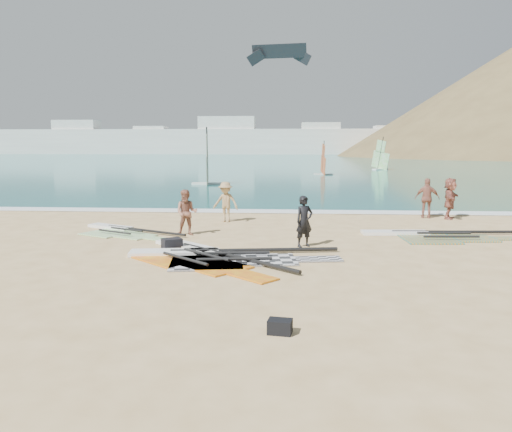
# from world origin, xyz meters

# --- Properties ---
(ground) EXTENTS (300.00, 300.00, 0.00)m
(ground) POSITION_xyz_m (0.00, 0.00, 0.00)
(ground) COLOR #DCB680
(ground) RESTS_ON ground
(sea) EXTENTS (300.00, 240.00, 0.06)m
(sea) POSITION_xyz_m (0.00, 132.00, 0.00)
(sea) COLOR #0C5A58
(sea) RESTS_ON ground
(surf_line) EXTENTS (300.00, 1.20, 0.04)m
(surf_line) POSITION_xyz_m (0.00, 12.30, 0.00)
(surf_line) COLOR white
(surf_line) RESTS_ON ground
(far_town) EXTENTS (160.00, 8.00, 12.00)m
(far_town) POSITION_xyz_m (-15.72, 150.00, 4.49)
(far_town) COLOR white
(far_town) RESTS_ON ground
(rig_grey) EXTENTS (6.47, 2.89, 0.20)m
(rig_grey) POSITION_xyz_m (-1.33, 2.14, 0.05)
(rig_grey) COLOR #262729
(rig_grey) RESTS_ON ground
(rig_green) EXTENTS (4.46, 3.33, 0.19)m
(rig_green) POSITION_xyz_m (-5.67, 6.15, 0.05)
(rig_green) COLOR #6BC736
(rig_green) RESTS_ON ground
(rig_orange) EXTENTS (5.82, 2.34, 0.20)m
(rig_orange) POSITION_xyz_m (5.94, 6.04, 0.05)
(rig_orange) COLOR orange
(rig_orange) RESTS_ON ground
(rig_red) EXTENTS (5.02, 5.22, 0.20)m
(rig_red) POSITION_xyz_m (-1.91, 2.24, 0.05)
(rig_red) COLOR #D8431A
(rig_red) RESTS_ON ground
(gear_bag_near) EXTENTS (0.73, 0.68, 0.38)m
(gear_bag_near) POSITION_xyz_m (-2.91, 3.11, 0.19)
(gear_bag_near) COLOR black
(gear_bag_near) RESTS_ON ground
(gear_bag_far) EXTENTS (0.46, 0.36, 0.26)m
(gear_bag_far) POSITION_xyz_m (0.69, -3.71, 0.13)
(gear_bag_far) COLOR black
(gear_bag_far) RESTS_ON ground
(person_wetsuit) EXTENTS (0.73, 0.66, 1.69)m
(person_wetsuit) POSITION_xyz_m (1.30, 3.96, 0.84)
(person_wetsuit) COLOR black
(person_wetsuit) RESTS_ON ground
(beachgoer_left) EXTENTS (0.85, 0.67, 1.70)m
(beachgoer_left) POSITION_xyz_m (-2.98, 5.75, 0.85)
(beachgoer_left) COLOR #9B614B
(beachgoer_left) RESTS_ON ground
(beachgoer_mid) EXTENTS (1.25, 0.90, 1.75)m
(beachgoer_mid) POSITION_xyz_m (-1.96, 9.00, 0.87)
(beachgoer_mid) COLOR #A68557
(beachgoer_mid) RESTS_ON ground
(beachgoer_back) EXTENTS (1.14, 0.65, 1.82)m
(beachgoer_back) POSITION_xyz_m (7.04, 10.78, 0.91)
(beachgoer_back) COLOR #9E614E
(beachgoer_back) RESTS_ON ground
(beachgoer_right) EXTENTS (1.18, 1.80, 1.86)m
(beachgoer_right) POSITION_xyz_m (8.00, 10.60, 0.93)
(beachgoer_right) COLOR #A05949
(beachgoer_right) RESTS_ON ground
(windsurfer_left) EXTENTS (2.69, 3.18, 4.77)m
(windsurfer_left) POSITION_xyz_m (-6.05, 28.53, 1.36)
(windsurfer_left) COLOR white
(windsurfer_left) RESTS_ON ground
(windsurfer_centre) EXTENTS (2.11, 2.49, 3.74)m
(windsurfer_centre) POSITION_xyz_m (4.29, 42.33, 1.14)
(windsurfer_centre) COLOR white
(windsurfer_centre) RESTS_ON ground
(windsurfer_right) EXTENTS (2.22, 2.20, 4.31)m
(windsurfer_right) POSITION_xyz_m (12.35, 53.62, 1.27)
(windsurfer_right) COLOR white
(windsurfer_right) RESTS_ON ground
(kitesurf_kite) EXTENTS (7.48, 1.69, 2.44)m
(kitesurf_kite) POSITION_xyz_m (-0.69, 47.27, 13.72)
(kitesurf_kite) COLOR black
(kitesurf_kite) RESTS_ON ground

